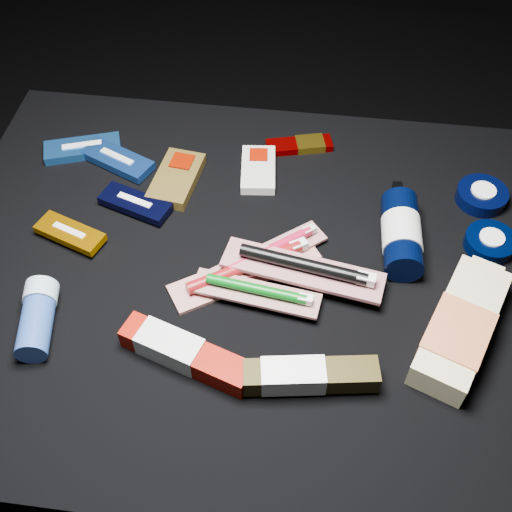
# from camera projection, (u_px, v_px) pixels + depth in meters

# --- Properties ---
(ground) EXTENTS (3.00, 3.00, 0.00)m
(ground) POSITION_uv_depth(u_px,v_px,m) (248.00, 389.00, 1.30)
(ground) COLOR black
(ground) RESTS_ON ground
(cloth_table) EXTENTS (0.98, 0.78, 0.40)m
(cloth_table) POSITION_uv_depth(u_px,v_px,m) (247.00, 337.00, 1.15)
(cloth_table) COLOR black
(cloth_table) RESTS_ON ground
(luna_bar_0) EXTENTS (0.14, 0.09, 0.02)m
(luna_bar_0) POSITION_uv_depth(u_px,v_px,m) (83.00, 148.00, 1.15)
(luna_bar_0) COLOR #1E5BA7
(luna_bar_0) RESTS_ON cloth_table
(luna_bar_1) EXTENTS (0.14, 0.10, 0.02)m
(luna_bar_1) POSITION_uv_depth(u_px,v_px,m) (118.00, 160.00, 1.13)
(luna_bar_1) COLOR #1B4AA5
(luna_bar_1) RESTS_ON cloth_table
(luna_bar_2) EXTENTS (0.13, 0.08, 0.02)m
(luna_bar_2) POSITION_uv_depth(u_px,v_px,m) (135.00, 203.00, 1.06)
(luna_bar_2) COLOR black
(luna_bar_2) RESTS_ON cloth_table
(luna_bar_3) EXTENTS (0.12, 0.08, 0.01)m
(luna_bar_3) POSITION_uv_depth(u_px,v_px,m) (70.00, 233.00, 1.02)
(luna_bar_3) COLOR #CA7A00
(luna_bar_3) RESTS_ON cloth_table
(clif_bar_0) EXTENTS (0.08, 0.13, 0.02)m
(clif_bar_0) POSITION_uv_depth(u_px,v_px,m) (177.00, 176.00, 1.11)
(clif_bar_0) COLOR #4A3914
(clif_bar_0) RESTS_ON cloth_table
(clif_bar_1) EXTENTS (0.07, 0.11, 0.02)m
(clif_bar_1) POSITION_uv_depth(u_px,v_px,m) (258.00, 168.00, 1.12)
(clif_bar_1) COLOR beige
(clif_bar_1) RESTS_ON cloth_table
(power_bar) EXTENTS (0.12, 0.07, 0.01)m
(power_bar) POSITION_uv_depth(u_px,v_px,m) (303.00, 145.00, 1.16)
(power_bar) COLOR #7A0102
(power_bar) RESTS_ON cloth_table
(lotion_bottle) EXTENTS (0.07, 0.19, 0.06)m
(lotion_bottle) POSITION_uv_depth(u_px,v_px,m) (401.00, 234.00, 1.00)
(lotion_bottle) COLOR black
(lotion_bottle) RESTS_ON cloth_table
(cream_tin_upper) EXTENTS (0.08, 0.08, 0.03)m
(cream_tin_upper) POSITION_uv_depth(u_px,v_px,m) (482.00, 195.00, 1.07)
(cream_tin_upper) COLOR black
(cream_tin_upper) RESTS_ON cloth_table
(cream_tin_lower) EXTENTS (0.08, 0.08, 0.02)m
(cream_tin_lower) POSITION_uv_depth(u_px,v_px,m) (490.00, 242.00, 1.01)
(cream_tin_lower) COLOR black
(cream_tin_lower) RESTS_ON cloth_table
(bodywash_bottle) EXTENTS (0.15, 0.24, 0.05)m
(bodywash_bottle) POSITION_uv_depth(u_px,v_px,m) (460.00, 329.00, 0.90)
(bodywash_bottle) COLOR beige
(bodywash_bottle) RESTS_ON cloth_table
(deodorant_stick) EXTENTS (0.07, 0.12, 0.05)m
(deodorant_stick) POSITION_uv_depth(u_px,v_px,m) (37.00, 318.00, 0.91)
(deodorant_stick) COLOR navy
(deodorant_stick) RESTS_ON cloth_table
(toothbrush_pack_0) EXTENTS (0.23, 0.18, 0.03)m
(toothbrush_pack_0) POSITION_uv_depth(u_px,v_px,m) (247.00, 269.00, 0.98)
(toothbrush_pack_0) COLOR beige
(toothbrush_pack_0) RESTS_ON cloth_table
(toothbrush_pack_1) EXTENTS (0.17, 0.15, 0.02)m
(toothbrush_pack_1) POSITION_uv_depth(u_px,v_px,m) (272.00, 251.00, 0.99)
(toothbrush_pack_1) COLOR #B1A9A4
(toothbrush_pack_1) RESTS_ON cloth_table
(toothbrush_pack_2) EXTENTS (0.19, 0.07, 0.02)m
(toothbrush_pack_2) POSITION_uv_depth(u_px,v_px,m) (258.00, 292.00, 0.94)
(toothbrush_pack_2) COLOR #ABA39F
(toothbrush_pack_2) RESTS_ON cloth_table
(toothbrush_pack_3) EXTENTS (0.25, 0.10, 0.03)m
(toothbrush_pack_3) POSITION_uv_depth(u_px,v_px,m) (305.00, 268.00, 0.95)
(toothbrush_pack_3) COLOR #A49D99
(toothbrush_pack_3) RESTS_ON cloth_table
(toothpaste_carton_red) EXTENTS (0.19, 0.10, 0.04)m
(toothpaste_carton_red) POSITION_uv_depth(u_px,v_px,m) (180.00, 351.00, 0.88)
(toothpaste_carton_red) COLOR #8E0B00
(toothpaste_carton_red) RESTS_ON cloth_table
(toothpaste_carton_green) EXTENTS (0.18, 0.07, 0.03)m
(toothpaste_carton_green) POSITION_uv_depth(u_px,v_px,m) (304.00, 376.00, 0.85)
(toothpaste_carton_green) COLOR #30270A
(toothpaste_carton_green) RESTS_ON cloth_table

